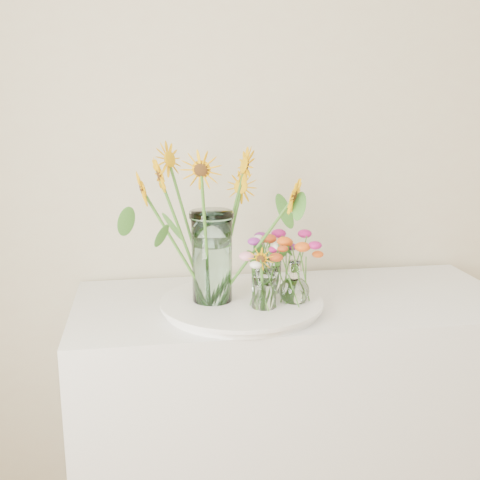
{
  "coord_description": "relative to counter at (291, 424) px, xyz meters",
  "views": [
    {
      "loc": [
        -0.94,
        0.14,
        1.54
      ],
      "look_at": [
        -0.66,
        1.84,
        1.12
      ],
      "focal_mm": 45.0,
      "sensor_mm": 36.0,
      "label": 1
    }
  ],
  "objects": [
    {
      "name": "small_vase_a",
      "position": [
        -0.13,
        -0.14,
        0.54
      ],
      "size": [
        0.09,
        0.09,
        0.12
      ],
      "primitive_type": "cylinder",
      "rotation": [
        0.0,
        0.0,
        0.39
      ],
      "color": "white",
      "rests_on": "tray"
    },
    {
      "name": "sunflower_bouquet",
      "position": [
        -0.27,
        -0.05,
        0.72
      ],
      "size": [
        0.87,
        0.87,
        0.49
      ],
      "primitive_type": null,
      "rotation": [
        0.0,
        0.0,
        -0.41
      ],
      "color": "#ECA704",
      "rests_on": "tray"
    },
    {
      "name": "wildflower_posy_a",
      "position": [
        -0.13,
        -0.14,
        0.58
      ],
      "size": [
        0.19,
        0.19,
        0.21
      ],
      "primitive_type": null,
      "color": "#E15613",
      "rests_on": "tray"
    },
    {
      "name": "tray",
      "position": [
        -0.18,
        -0.07,
        0.46
      ],
      "size": [
        0.47,
        0.47,
        0.02
      ],
      "primitive_type": "cylinder",
      "color": "white",
      "rests_on": "counter"
    },
    {
      "name": "mason_jar",
      "position": [
        -0.27,
        -0.05,
        0.62
      ],
      "size": [
        0.16,
        0.16,
        0.28
      ],
      "primitive_type": "cylinder",
      "rotation": [
        0.0,
        0.0,
        -0.41
      ],
      "color": "#A7D2C5",
      "rests_on": "tray"
    },
    {
      "name": "small_vase_c",
      "position": [
        -0.08,
        -0.0,
        0.53
      ],
      "size": [
        0.07,
        0.07,
        0.12
      ],
      "primitive_type": "cylinder",
      "rotation": [
        0.0,
        0.0,
        -0.04
      ],
      "color": "white",
      "rests_on": "tray"
    },
    {
      "name": "wildflower_posy_b",
      "position": [
        -0.03,
        -0.11,
        0.59
      ],
      "size": [
        0.21,
        0.21,
        0.22
      ],
      "primitive_type": null,
      "color": "#E15613",
      "rests_on": "tray"
    },
    {
      "name": "small_vase_b",
      "position": [
        -0.03,
        -0.11,
        0.54
      ],
      "size": [
        0.12,
        0.12,
        0.13
      ],
      "primitive_type": null,
      "rotation": [
        0.0,
        0.0,
        0.32
      ],
      "color": "white",
      "rests_on": "tray"
    },
    {
      "name": "counter",
      "position": [
        0.0,
        0.0,
        0.0
      ],
      "size": [
        1.4,
        0.6,
        0.9
      ],
      "primitive_type": "cube",
      "color": "white",
      "rests_on": "ground_plane"
    },
    {
      "name": "wildflower_posy_c",
      "position": [
        -0.08,
        -0.0,
        0.58
      ],
      "size": [
        0.2,
        0.2,
        0.21
      ],
      "primitive_type": null,
      "color": "#E15613",
      "rests_on": "tray"
    }
  ]
}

